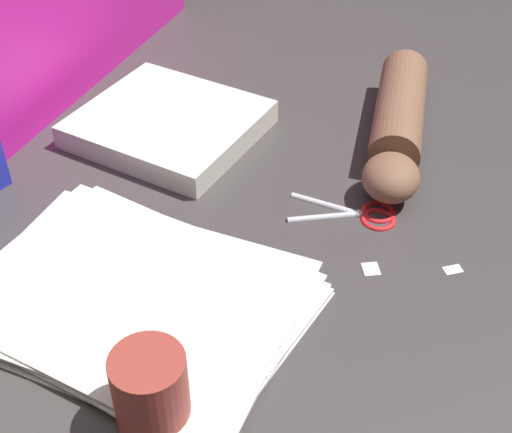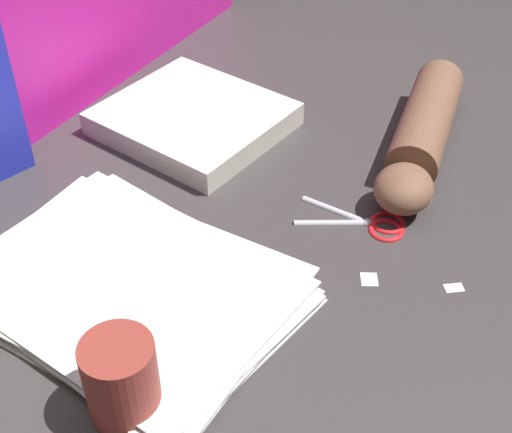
# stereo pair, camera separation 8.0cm
# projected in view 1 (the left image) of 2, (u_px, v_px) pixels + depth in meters

# --- Properties ---
(ground_plane) EXTENTS (6.00, 6.00, 0.00)m
(ground_plane) POSITION_uv_depth(u_px,v_px,m) (239.00, 280.00, 0.80)
(ground_plane) COLOR #3D3838
(paper_stack) EXTENTS (0.29, 0.37, 0.02)m
(paper_stack) POSITION_uv_depth(u_px,v_px,m) (135.00, 299.00, 0.77)
(paper_stack) COLOR white
(paper_stack) RESTS_ON ground_plane
(book_closed) EXTENTS (0.23, 0.25, 0.03)m
(book_closed) POSITION_uv_depth(u_px,v_px,m) (169.00, 124.00, 1.02)
(book_closed) COLOR silver
(book_closed) RESTS_ON ground_plane
(scissors) EXTENTS (0.10, 0.14, 0.01)m
(scissors) POSITION_uv_depth(u_px,v_px,m) (359.00, 212.00, 0.89)
(scissors) COLOR silver
(scissors) RESTS_ON ground_plane
(hand_forearm) EXTENTS (0.34, 0.15, 0.07)m
(hand_forearm) POSITION_uv_depth(u_px,v_px,m) (398.00, 123.00, 0.99)
(hand_forearm) COLOR brown
(hand_forearm) RESTS_ON ground_plane
(paper_scrap_near) EXTENTS (0.02, 0.02, 0.00)m
(paper_scrap_near) POSITION_uv_depth(u_px,v_px,m) (453.00, 269.00, 0.82)
(paper_scrap_near) COLOR white
(paper_scrap_near) RESTS_ON ground_plane
(paper_scrap_mid) EXTENTS (0.02, 0.02, 0.00)m
(paper_scrap_mid) POSITION_uv_depth(u_px,v_px,m) (408.00, 184.00, 0.94)
(paper_scrap_mid) COLOR white
(paper_scrap_mid) RESTS_ON ground_plane
(paper_scrap_far) EXTENTS (0.03, 0.03, 0.00)m
(paper_scrap_far) POSITION_uv_depth(u_px,v_px,m) (371.00, 269.00, 0.82)
(paper_scrap_far) COLOR white
(paper_scrap_far) RESTS_ON ground_plane
(mug) EXTENTS (0.07, 0.07, 0.09)m
(mug) POSITION_uv_depth(u_px,v_px,m) (151.00, 392.00, 0.63)
(mug) COLOR #99382D
(mug) RESTS_ON ground_plane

